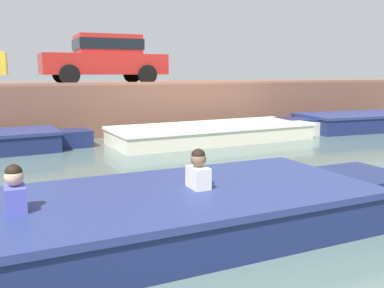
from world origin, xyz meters
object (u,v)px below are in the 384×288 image
(car_centre_red, at_px, (105,57))
(motorboat_passing, at_px, (152,216))
(boat_moored_central_cream, at_px, (221,132))
(boat_moored_east_navy, at_px, (364,121))

(car_centre_red, bearing_deg, motorboat_passing, -99.80)
(boat_moored_central_cream, relative_size, car_centre_red, 1.77)
(boat_moored_east_navy, bearing_deg, car_centre_red, 157.45)
(motorboat_passing, bearing_deg, boat_moored_east_navy, 32.60)
(boat_moored_east_navy, xyz_separation_m, motorboat_passing, (-9.58, -6.13, -0.01))
(motorboat_passing, bearing_deg, boat_moored_central_cream, 55.87)
(boat_moored_central_cream, distance_m, boat_moored_east_navy, 5.49)
(boat_moored_east_navy, xyz_separation_m, car_centre_red, (-7.95, 3.30, 2.10))
(boat_moored_central_cream, height_order, motorboat_passing, motorboat_passing)
(motorboat_passing, xyz_separation_m, car_centre_red, (1.63, 9.43, 2.11))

